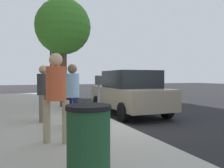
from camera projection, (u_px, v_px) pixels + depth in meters
name	position (u px, v px, depth m)	size (l,w,h in m)	color
ground_plane	(116.00, 126.00, 7.10)	(80.00, 80.00, 0.00)	#232326
sidewalk_slab	(11.00, 132.00, 5.97)	(28.00, 6.00, 0.15)	#B7B2A8
parking_meter	(99.00, 89.00, 6.63)	(0.36, 0.12, 1.41)	gray
pedestrian_at_meter	(72.00, 90.00, 6.19)	(0.52, 0.37, 1.72)	#191E4C
pedestrian_bystander	(56.00, 89.00, 4.70)	(0.41, 0.51, 1.86)	tan
parking_officer	(43.00, 89.00, 7.01)	(0.49, 0.38, 1.72)	#726656
parked_sedan_near	(129.00, 92.00, 9.28)	(4.42, 2.01, 1.77)	gray
street_tree	(63.00, 28.00, 10.41)	(2.52, 2.52, 4.93)	brown
traffic_signal	(52.00, 62.00, 15.80)	(0.24, 0.44, 3.60)	black
trash_bin	(89.00, 144.00, 2.93)	(0.59, 0.59, 1.01)	#1E4C2D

